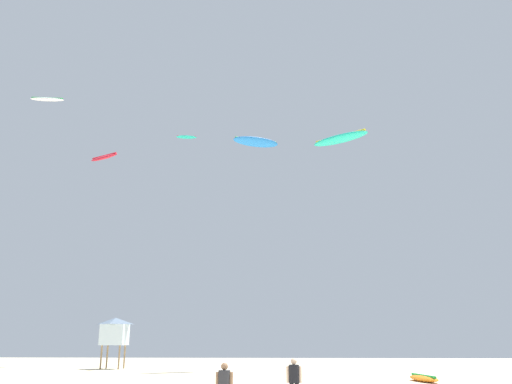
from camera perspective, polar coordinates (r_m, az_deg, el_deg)
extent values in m
cylinder|color=#2D2D33|center=(16.88, -3.56, -20.29)|extent=(0.38, 0.38, 0.62)
cylinder|color=#936B4C|center=(16.93, -4.34, -20.35)|extent=(0.11, 0.11, 0.57)
cylinder|color=#936B4C|center=(16.83, -2.78, -20.40)|extent=(0.11, 0.11, 0.57)
sphere|color=#936B4C|center=(16.85, -3.54, -18.85)|extent=(0.22, 0.22, 0.22)
cylinder|color=black|center=(19.86, 4.26, -19.58)|extent=(0.39, 0.39, 0.63)
cylinder|color=beige|center=(19.87, 3.57, -19.66)|extent=(0.11, 0.11, 0.58)
cylinder|color=beige|center=(19.86, 4.96, -19.64)|extent=(0.11, 0.11, 0.58)
sphere|color=beige|center=(19.84, 4.23, -18.33)|extent=(0.23, 0.23, 0.23)
ellipsoid|color=orange|center=(33.08, 18.20, -19.16)|extent=(1.48, 3.44, 0.35)
cylinder|color=green|center=(33.07, 18.17, -18.91)|extent=(0.66, 3.04, 0.15)
cylinder|color=#8C704C|center=(46.92, -14.48, -17.38)|extent=(0.14, 0.14, 1.90)
cylinder|color=#8C704C|center=(45.49, -15.04, -17.40)|extent=(0.14, 0.14, 1.90)
cylinder|color=#8C704C|center=(47.37, -16.29, -17.24)|extent=(0.14, 0.14, 1.90)
cylinder|color=#8C704C|center=(45.95, -16.91, -17.24)|extent=(0.14, 0.14, 1.90)
cube|color=silver|center=(46.41, -15.51, -15.10)|extent=(2.00, 2.00, 1.70)
pyramid|color=slate|center=(46.43, -15.40, -13.72)|extent=(2.30, 2.30, 0.55)
ellipsoid|color=red|center=(56.76, -16.59, 3.74)|extent=(3.85, 2.78, 0.93)
cylinder|color=red|center=(56.81, -16.58, 3.90)|extent=(3.14, 1.83, 0.17)
ellipsoid|color=#19B29E|center=(28.12, 9.38, 5.88)|extent=(3.17, 2.58, 0.35)
cylinder|color=yellow|center=(28.18, 9.36, 6.15)|extent=(2.52, 1.80, 0.14)
ellipsoid|color=#19B29E|center=(52.45, -7.77, 6.10)|extent=(2.11, 0.85, 0.29)
cylinder|color=red|center=(52.49, -7.77, 6.19)|extent=(1.88, 0.33, 0.09)
ellipsoid|color=white|center=(56.08, -22.28, 9.54)|extent=(3.40, 1.40, 0.52)
cylinder|color=green|center=(56.14, -22.27, 9.68)|extent=(3.03, 0.55, 0.15)
ellipsoid|color=blue|center=(46.10, -0.02, 5.61)|extent=(4.37, 2.71, 0.85)
cylinder|color=green|center=(46.17, -0.02, 5.83)|extent=(3.66, 1.60, 0.18)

